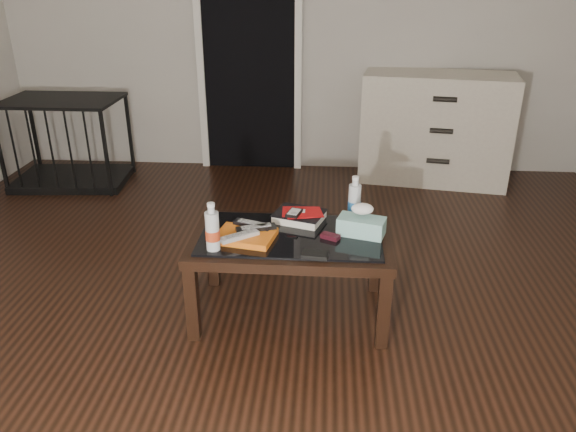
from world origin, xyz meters
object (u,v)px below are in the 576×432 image
(textbook, at_px, (299,216))
(tissue_box, at_px, (361,226))
(dresser, at_px, (435,128))
(water_bottle_left, at_px, (212,226))
(water_bottle_right, at_px, (355,198))
(coffee_table, at_px, (291,246))
(pet_crate, at_px, (70,156))

(textbook, bearing_deg, tissue_box, -6.84)
(dresser, distance_m, textbook, 2.19)
(water_bottle_left, distance_m, water_bottle_right, 0.79)
(water_bottle_left, xyz_separation_m, water_bottle_right, (0.68, 0.40, 0.00))
(coffee_table, xyz_separation_m, textbook, (0.03, 0.17, 0.09))
(coffee_table, height_order, textbook, textbook)
(dresser, xyz_separation_m, textbook, (-1.03, -1.94, 0.03))
(water_bottle_right, height_order, tissue_box, water_bottle_right)
(coffee_table, height_order, water_bottle_left, water_bottle_left)
(pet_crate, height_order, water_bottle_left, pet_crate)
(tissue_box, bearing_deg, water_bottle_left, -147.45)
(textbook, bearing_deg, coffee_table, -83.58)
(pet_crate, height_order, tissue_box, pet_crate)
(water_bottle_left, height_order, water_bottle_right, same)
(coffee_table, xyz_separation_m, water_bottle_right, (0.32, 0.22, 0.18))
(pet_crate, bearing_deg, textbook, -43.84)
(textbook, bearing_deg, water_bottle_right, 26.67)
(dresser, distance_m, water_bottle_right, 2.04)
(dresser, height_order, pet_crate, dresser)
(textbook, bearing_deg, pet_crate, 158.49)
(water_bottle_left, relative_size, tissue_box, 1.03)
(water_bottle_right, xyz_separation_m, tissue_box, (0.03, -0.19, -0.07))
(coffee_table, relative_size, textbook, 4.00)
(dresser, bearing_deg, pet_crate, -165.61)
(coffee_table, distance_m, textbook, 0.20)
(dresser, height_order, water_bottle_left, dresser)
(dresser, bearing_deg, water_bottle_left, -112.87)
(water_bottle_right, bearing_deg, coffee_table, -146.14)
(dresser, distance_m, pet_crate, 3.06)
(textbook, distance_m, water_bottle_right, 0.31)
(pet_crate, height_order, textbook, pet_crate)
(coffee_table, relative_size, dresser, 0.79)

